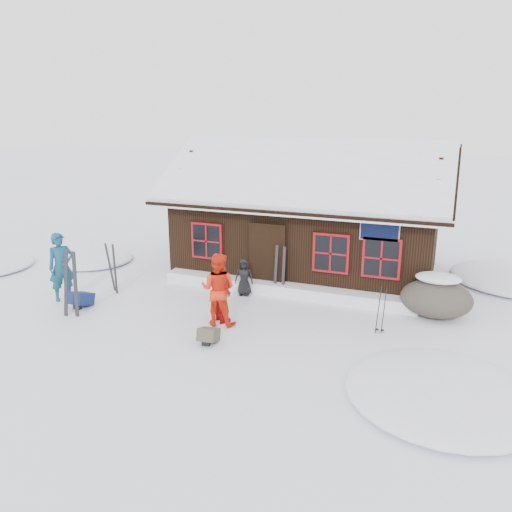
# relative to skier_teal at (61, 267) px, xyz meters

# --- Properties ---
(ground) EXTENTS (120.00, 120.00, 0.00)m
(ground) POSITION_rel_skier_teal_xyz_m (4.24, 0.44, -0.98)
(ground) COLOR white
(ground) RESTS_ON ground
(mountain_hut) EXTENTS (8.90, 6.09, 4.42)m
(mountain_hut) POSITION_rel_skier_teal_xyz_m (5.75, 5.42, 0.60)
(mountain_hut) COLOR black
(mountain_hut) RESTS_ON ground
(snow_drift) EXTENTS (7.60, 0.60, 0.35)m
(snow_drift) POSITION_rel_skier_teal_xyz_m (5.74, 2.69, -0.80)
(snow_drift) COLOR white
(snow_drift) RESTS_ON ground
(snow_mounds) EXTENTS (20.60, 13.20, 0.48)m
(snow_mounds) POSITION_rel_skier_teal_xyz_m (5.90, 2.30, -0.98)
(snow_mounds) COLOR white
(snow_mounds) RESTS_ON ground
(skier_teal) EXTENTS (0.79, 0.85, 1.96)m
(skier_teal) POSITION_rel_skier_teal_xyz_m (0.00, 0.00, 0.00)
(skier_teal) COLOR navy
(skier_teal) RESTS_ON ground
(skier_orange_left) EXTENTS (0.97, 0.79, 1.87)m
(skier_orange_left) POSITION_rel_skier_teal_xyz_m (4.87, 0.04, -0.05)
(skier_orange_left) COLOR red
(skier_orange_left) RESTS_ON ground
(skier_orange_right) EXTENTS (1.08, 1.03, 1.79)m
(skier_orange_right) POSITION_rel_skier_teal_xyz_m (4.87, 0.19, -0.08)
(skier_orange_right) COLOR #B21312
(skier_orange_right) RESTS_ON ground
(skier_crouched) EXTENTS (0.61, 0.47, 1.11)m
(skier_crouched) POSITION_rel_skier_teal_xyz_m (4.65, 2.23, -0.43)
(skier_crouched) COLOR black
(skier_crouched) RESTS_ON ground
(boulder) EXTENTS (1.82, 1.37, 1.07)m
(boulder) POSITION_rel_skier_teal_xyz_m (9.95, 2.53, -0.44)
(boulder) COLOR #504A40
(boulder) RESTS_ON ground
(ski_pair_left) EXTENTS (0.58, 0.12, 1.87)m
(ski_pair_left) POSITION_rel_skier_teal_xyz_m (1.11, -0.92, -0.10)
(ski_pair_left) COLOR black
(ski_pair_left) RESTS_ON ground
(ski_pair_mid) EXTENTS (0.49, 0.23, 1.52)m
(ski_pair_mid) POSITION_rel_skier_teal_xyz_m (0.89, 1.10, -0.27)
(ski_pair_mid) COLOR black
(ski_pair_mid) RESTS_ON ground
(ski_pair_right) EXTENTS (0.40, 0.10, 1.54)m
(ski_pair_right) POSITION_rel_skier_teal_xyz_m (5.61, 2.64, -0.26)
(ski_pair_right) COLOR black
(ski_pair_right) RESTS_ON ground
(ski_poles) EXTENTS (0.22, 0.11, 1.21)m
(ski_poles) POSITION_rel_skier_teal_xyz_m (8.74, 0.97, -0.42)
(ski_poles) COLOR black
(ski_poles) RESTS_ON ground
(backpack_blue) EXTENTS (0.47, 0.62, 0.33)m
(backpack_blue) POSITION_rel_skier_teal_xyz_m (0.84, -0.29, -0.81)
(backpack_blue) COLOR navy
(backpack_blue) RESTS_ON ground
(backpack_olive) EXTENTS (0.47, 0.58, 0.29)m
(backpack_olive) POSITION_rel_skier_teal_xyz_m (5.13, -1.05, -0.83)
(backpack_olive) COLOR #474433
(backpack_olive) RESTS_ON ground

